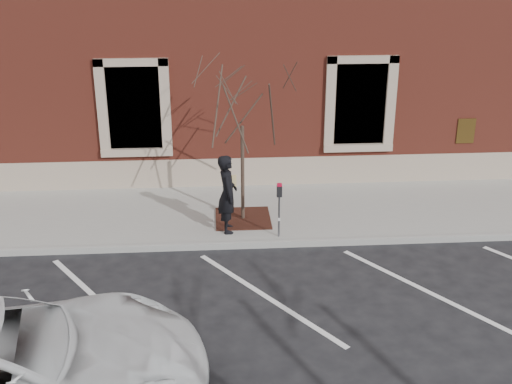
{
  "coord_description": "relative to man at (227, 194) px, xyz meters",
  "views": [
    {
      "loc": [
        -0.95,
        -13.08,
        6.57
      ],
      "look_at": [
        0.0,
        0.6,
        1.1
      ],
      "focal_mm": 45.0,
      "sensor_mm": 36.0,
      "label": 1
    }
  ],
  "objects": [
    {
      "name": "parking_meter",
      "position": [
        1.16,
        -0.4,
        -0.02
      ],
      "size": [
        0.12,
        0.09,
        1.3
      ],
      "rotation": [
        0.0,
        0.0,
        0.35
      ],
      "color": "#595B60",
      "rests_on": "sidewalk_near"
    },
    {
      "name": "curb_near",
      "position": [
        0.66,
        -0.64,
        -1.0
      ],
      "size": [
        40.0,
        0.12,
        0.15
      ],
      "primitive_type": "cube",
      "color": "#9E9E99",
      "rests_on": "ground"
    },
    {
      "name": "building_civic",
      "position": [
        0.66,
        7.15,
        2.92
      ],
      "size": [
        40.0,
        8.62,
        8.0
      ],
      "color": "maroon",
      "rests_on": "ground"
    },
    {
      "name": "ground",
      "position": [
        0.66,
        -0.59,
        -1.08
      ],
      "size": [
        120.0,
        120.0,
        0.0
      ],
      "primitive_type": "plane",
      "color": "#28282B",
      "rests_on": "ground"
    },
    {
      "name": "man",
      "position": [
        0.0,
        0.0,
        0.0
      ],
      "size": [
        0.47,
        0.69,
        1.86
      ],
      "primitive_type": "imported",
      "rotation": [
        0.0,
        0.0,
        1.61
      ],
      "color": "black",
      "rests_on": "sidewalk_near"
    },
    {
      "name": "sapling",
      "position": [
        0.38,
        0.63,
        2.07
      ],
      "size": [
        2.57,
        2.57,
        4.28
      ],
      "color": "#412E27",
      "rests_on": "sidewalk_near"
    },
    {
      "name": "tree_grate",
      "position": [
        0.38,
        0.63,
        -0.91
      ],
      "size": [
        1.33,
        1.33,
        0.03
      ],
      "primitive_type": "cube",
      "color": "#3E1C13",
      "rests_on": "sidewalk_near"
    },
    {
      "name": "parking_stripes",
      "position": [
        0.66,
        -2.79,
        -1.07
      ],
      "size": [
        28.0,
        4.4,
        0.01
      ],
      "primitive_type": null,
      "color": "silver",
      "rests_on": "ground"
    },
    {
      "name": "sidewalk_near",
      "position": [
        0.66,
        1.16,
        -1.0
      ],
      "size": [
        40.0,
        3.5,
        0.15
      ],
      "primitive_type": "cube",
      "color": "#9E9D95",
      "rests_on": "ground"
    }
  ]
}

